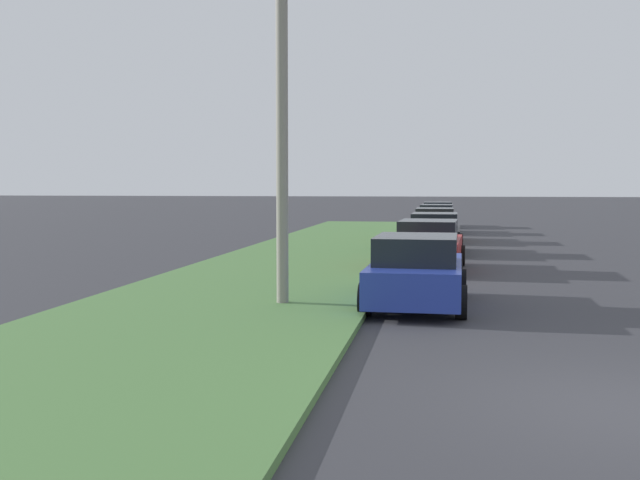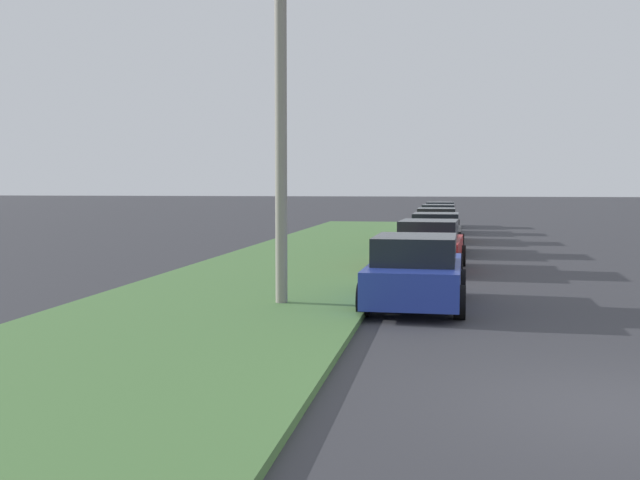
{
  "view_description": "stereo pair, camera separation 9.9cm",
  "coord_description": "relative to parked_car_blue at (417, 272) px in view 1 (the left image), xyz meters",
  "views": [
    {
      "loc": [
        -8.7,
        2.16,
        2.5
      ],
      "look_at": [
        10.61,
        5.31,
        1.07
      ],
      "focal_mm": 42.79,
      "sensor_mm": 36.0,
      "label": 1
    },
    {
      "loc": [
        -8.68,
        2.06,
        2.5
      ],
      "look_at": [
        10.61,
        5.31,
        1.07
      ],
      "focal_mm": 42.79,
      "sensor_mm": 36.0,
      "label": 2
    }
  ],
  "objects": [
    {
      "name": "grass_median",
      "position": [
        3.13,
        3.89,
        -0.66
      ],
      "size": [
        60.0,
        6.0,
        0.12
      ],
      "primitive_type": "cube",
      "color": "#517F42",
      "rests_on": "ground"
    },
    {
      "name": "parked_car_red",
      "position": [
        6.74,
        -0.11,
        0.0
      ],
      "size": [
        4.39,
        2.19,
        1.47
      ],
      "rotation": [
        0.0,
        0.0,
        -0.05
      ],
      "color": "red",
      "rests_on": "ground"
    },
    {
      "name": "parked_car_blue",
      "position": [
        0.0,
        0.0,
        0.0
      ],
      "size": [
        4.34,
        2.09,
        1.47
      ],
      "rotation": [
        0.0,
        0.0,
        -0.02
      ],
      "color": "#23389E",
      "rests_on": "ground"
    },
    {
      "name": "ground",
      "position": [
        -6.87,
        -2.7,
        -0.72
      ],
      "size": [
        300.0,
        300.0,
        0.0
      ],
      "primitive_type": "plane",
      "color": "#38383D"
    },
    {
      "name": "parked_car_silver",
      "position": [
        24.14,
        -0.18,
        0.0
      ],
      "size": [
        4.37,
        2.15,
        1.47
      ],
      "rotation": [
        0.0,
        0.0,
        -0.04
      ],
      "color": "#B2B5BA",
      "rests_on": "ground"
    },
    {
      "name": "parked_car_orange",
      "position": [
        18.2,
        -0.14,
        0.0
      ],
      "size": [
        4.3,
        2.03,
        1.47
      ],
      "rotation": [
        0.0,
        0.0,
        -0.0
      ],
      "color": "orange",
      "rests_on": "ground"
    },
    {
      "name": "streetlight",
      "position": [
        -0.55,
        2.32,
        3.67
      ],
      "size": [
        0.91,
        2.84,
        7.5
      ],
      "color": "gray",
      "rests_on": "ground"
    },
    {
      "name": "parked_car_black",
      "position": [
        12.35,
        -0.21,
        0.0
      ],
      "size": [
        4.34,
        2.09,
        1.47
      ],
      "rotation": [
        0.0,
        0.0,
        -0.02
      ],
      "color": "black",
      "rests_on": "ground"
    },
    {
      "name": "parked_car_white",
      "position": [
        29.86,
        -0.16,
        0.0
      ],
      "size": [
        4.33,
        2.07,
        1.47
      ],
      "rotation": [
        0.0,
        0.0,
        0.02
      ],
      "color": "silver",
      "rests_on": "ground"
    }
  ]
}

